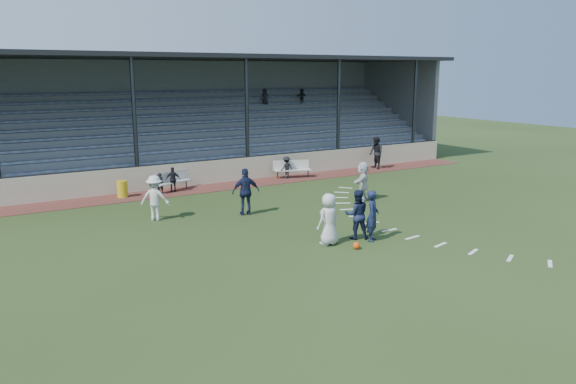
# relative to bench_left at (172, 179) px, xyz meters

# --- Properties ---
(ground) EXTENTS (90.00, 90.00, 0.00)m
(ground) POSITION_rel_bench_left_xyz_m (1.57, -10.83, -0.58)
(ground) COLOR #263A17
(ground) RESTS_ON ground
(cinder_track) EXTENTS (34.00, 2.00, 0.02)m
(cinder_track) POSITION_rel_bench_left_xyz_m (1.57, -0.33, -0.57)
(cinder_track) COLOR #542721
(cinder_track) RESTS_ON ground
(retaining_wall) EXTENTS (34.00, 0.18, 1.20)m
(retaining_wall) POSITION_rel_bench_left_xyz_m (1.57, 0.72, 0.02)
(retaining_wall) COLOR beige
(retaining_wall) RESTS_ON ground
(bench_left) EXTENTS (2.00, 1.18, 0.95)m
(bench_left) POSITION_rel_bench_left_xyz_m (0.00, 0.00, 0.00)
(bench_left) COLOR beige
(bench_left) RESTS_ON cinder_track
(bench_right) EXTENTS (2.02, 1.09, 0.95)m
(bench_right) POSITION_rel_bench_left_xyz_m (6.79, -0.12, 0.00)
(bench_right) COLOR beige
(bench_right) RESTS_ON cinder_track
(trash_bin) EXTENTS (0.48, 0.48, 0.77)m
(trash_bin) POSITION_rel_bench_left_xyz_m (-2.48, -0.21, -0.18)
(trash_bin) COLOR gold
(trash_bin) RESTS_ON cinder_track
(football) EXTENTS (0.24, 0.24, 0.24)m
(football) POSITION_rel_bench_left_xyz_m (1.99, -11.97, -0.46)
(football) COLOR #E6480D
(football) RESTS_ON ground
(player_white_lead) EXTENTS (0.93, 0.68, 1.76)m
(player_white_lead) POSITION_rel_bench_left_xyz_m (1.50, -11.07, 0.30)
(player_white_lead) COLOR silver
(player_white_lead) RESTS_ON ground
(player_navy_lead) EXTENTS (0.76, 0.75, 1.77)m
(player_navy_lead) POSITION_rel_bench_left_xyz_m (3.05, -11.48, 0.30)
(player_navy_lead) COLOR #161E3D
(player_navy_lead) RESTS_ON ground
(player_navy_mid) EXTENTS (1.05, 0.95, 1.74)m
(player_navy_mid) POSITION_rel_bench_left_xyz_m (2.73, -11.02, 0.29)
(player_navy_mid) COLOR #161E3D
(player_navy_mid) RESTS_ON ground
(player_white_wing) EXTENTS (1.32, 1.20, 1.78)m
(player_white_wing) POSITION_rel_bench_left_xyz_m (-2.46, -4.95, 0.30)
(player_white_wing) COLOR silver
(player_white_wing) RESTS_ON ground
(player_navy_wing) EXTENTS (1.20, 0.72, 1.91)m
(player_navy_wing) POSITION_rel_bench_left_xyz_m (0.96, -6.03, 0.37)
(player_navy_wing) COLOR #161E3D
(player_navy_wing) RESTS_ON ground
(player_white_back) EXTENTS (1.63, 1.43, 1.78)m
(player_white_back) POSITION_rel_bench_left_xyz_m (6.61, -6.50, 0.31)
(player_white_back) COLOR silver
(player_white_back) RESTS_ON ground
(official) EXTENTS (0.85, 1.02, 1.91)m
(official) POSITION_rel_bench_left_xyz_m (12.60, -0.26, 0.39)
(official) COLOR black
(official) RESTS_ON cinder_track
(sub_left_near) EXTENTS (0.38, 0.26, 1.00)m
(sub_left_near) POSITION_rel_bench_left_xyz_m (-0.71, -0.28, -0.07)
(sub_left_near) COLOR black
(sub_left_near) RESTS_ON cinder_track
(sub_left_far) EXTENTS (0.76, 0.55, 1.20)m
(sub_left_far) POSITION_rel_bench_left_xyz_m (-0.06, -0.33, 0.04)
(sub_left_far) COLOR black
(sub_left_far) RESTS_ON cinder_track
(sub_right) EXTENTS (0.83, 0.54, 1.21)m
(sub_right) POSITION_rel_bench_left_xyz_m (6.43, -0.16, 0.04)
(sub_right) COLOR black
(sub_right) RESTS_ON cinder_track
(grandstand) EXTENTS (34.60, 9.00, 6.61)m
(grandstand) POSITION_rel_bench_left_xyz_m (1.57, 5.44, 1.62)
(grandstand) COLOR slate
(grandstand) RESTS_ON ground
(penalty_arc) EXTENTS (3.89, 14.63, 0.01)m
(penalty_arc) POSITION_rel_bench_left_xyz_m (5.69, -10.83, -0.58)
(penalty_arc) COLOR white
(penalty_arc) RESTS_ON ground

